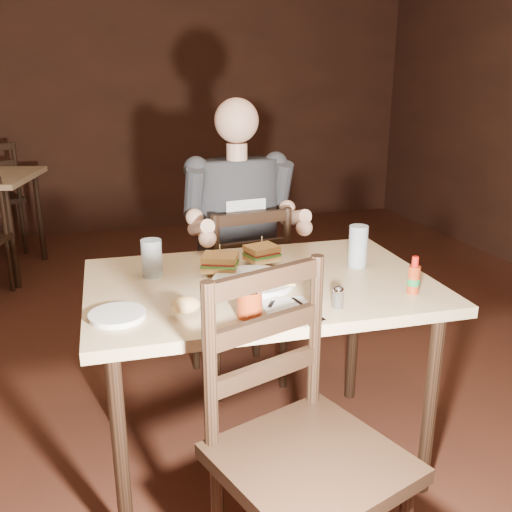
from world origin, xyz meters
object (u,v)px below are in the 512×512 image
object	(u,v)px
dinner_plate	(254,282)
glass_left	(152,258)
diner	(240,201)
side_plate	(117,316)
main_table	(260,300)
chair_far	(238,294)
glass_right	(358,247)
chair_near	(311,461)
syrup_dispenser	(250,301)
hot_sauce	(414,275)

from	to	relation	value
dinner_plate	glass_left	xyz separation A→B (m)	(-0.33, 0.20, 0.06)
dinner_plate	glass_left	bearing A→B (deg)	149.37
diner	side_plate	bearing A→B (deg)	-133.73
diner	side_plate	world-z (taller)	diner
main_table	chair_far	world-z (taller)	chair_far
dinner_plate	side_plate	distance (m)	0.52
glass_left	glass_right	world-z (taller)	glass_right
chair_near	diner	xyz separation A→B (m)	(0.18, 1.27, 0.44)
syrup_dispenser	chair_near	bearing A→B (deg)	-78.83
main_table	glass_left	size ratio (longest dim) A/B	9.13
chair_near	syrup_dispenser	xyz separation A→B (m)	(-0.05, 0.38, 0.33)
chair_far	chair_near	distance (m)	1.33
glass_right	side_plate	distance (m)	0.96
main_table	side_plate	xyz separation A→B (m)	(-0.53, -0.18, 0.08)
chair_far	diner	bearing A→B (deg)	90.00
glass_right	syrup_dispenser	bearing A→B (deg)	-149.17
hot_sauce	glass_right	bearing A→B (deg)	99.89
diner	hot_sauce	bearing A→B (deg)	-72.24
glass_left	diner	bearing A→B (deg)	42.30
main_table	chair_far	distance (m)	0.69
main_table	glass_left	bearing A→B (deg)	155.14
chair_near	syrup_dispenser	distance (m)	0.50
dinner_plate	glass_left	size ratio (longest dim) A/B	2.06
hot_sauce	syrup_dispenser	world-z (taller)	hot_sauce
diner	glass_left	bearing A→B (deg)	-142.41
main_table	chair_near	distance (m)	0.70
diner	glass_left	xyz separation A→B (m)	(-0.47, -0.43, -0.09)
chair_near	hot_sauce	xyz separation A→B (m)	(0.54, 0.39, 0.34)
glass_left	syrup_dispenser	bearing A→B (deg)	-63.07
main_table	glass_right	size ratio (longest dim) A/B	7.77
main_table	chair_near	bearing A→B (deg)	-96.65
chair_far	hot_sauce	distance (m)	1.06
chair_far	syrup_dispenser	distance (m)	1.03
chair_near	diner	bearing A→B (deg)	64.45
hot_sauce	side_plate	xyz separation A→B (m)	(-0.99, 0.10, -0.06)
glass_right	side_plate	world-z (taller)	glass_right
diner	glass_right	world-z (taller)	diner
main_table	glass_right	world-z (taller)	glass_right
chair_far	glass_left	world-z (taller)	chair_far
glass_right	hot_sauce	bearing A→B (deg)	-80.11
dinner_plate	glass_left	distance (m)	0.39
chair_near	chair_far	bearing A→B (deg)	64.90
glass_right	chair_far	bearing A→B (deg)	116.95
glass_right	hot_sauce	size ratio (longest dim) A/B	1.25
glass_right	main_table	bearing A→B (deg)	-175.76
hot_sauce	syrup_dispenser	xyz separation A→B (m)	(-0.60, -0.02, -0.01)
main_table	dinner_plate	size ratio (longest dim) A/B	4.42
main_table	diner	distance (m)	0.65
chair_near	glass_right	size ratio (longest dim) A/B	5.97
main_table	glass_left	distance (m)	0.43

